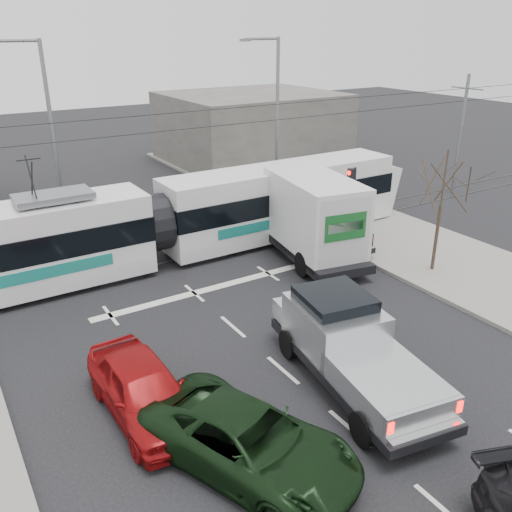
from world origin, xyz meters
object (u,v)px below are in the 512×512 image
traffic_signal (352,190)px  street_lamp_far (48,127)px  silver_pickup (348,343)px  navy_pickup (321,225)px  street_lamp_near (274,113)px  green_car (248,441)px  bare_tree (444,184)px  box_truck (307,216)px  red_car (143,389)px  tram (154,224)px

traffic_signal → street_lamp_far: size_ratio=0.40×
street_lamp_far → silver_pickup: size_ratio=1.33×
navy_pickup → street_lamp_far: bearing=139.7°
traffic_signal → silver_pickup: traffic_signal is taller
street_lamp_near → green_car: (-11.88, -16.72, -4.36)m
bare_tree → box_truck: bare_tree is taller
navy_pickup → green_car: bearing=-133.5°
street_lamp_far → red_car: (-1.72, -15.68, -4.32)m
box_truck → navy_pickup: (1.28, 0.56, -0.82)m
tram → traffic_signal: bearing=-19.7°
traffic_signal → street_lamp_near: bearing=83.6°
box_truck → silver_pickup: bearing=-109.8°
street_lamp_near → tram: 10.74m
green_car → red_car: bearing=92.4°
green_car → navy_pickup: bearing=23.4°
traffic_signal → green_car: bearing=-140.1°
traffic_signal → bare_tree: bearing=-74.2°
street_lamp_near → street_lamp_far: (-11.50, 2.00, 0.00)m
bare_tree → street_lamp_near: (-0.29, 11.50, 1.32)m
traffic_signal → red_car: (-12.38, -6.18, -1.95)m
silver_pickup → navy_pickup: silver_pickup is taller
traffic_signal → green_car: size_ratio=0.67×
bare_tree → box_truck: 5.78m
traffic_signal → box_truck: size_ratio=0.46×
bare_tree → street_lamp_far: bearing=131.1°
street_lamp_far → box_truck: size_ratio=1.16×
street_lamp_near → silver_pickup: (-7.69, -15.28, -3.94)m
traffic_signal → street_lamp_near: street_lamp_near is taller
street_lamp_near → box_truck: size_ratio=1.16×
street_lamp_near → traffic_signal: bearing=-96.4°
silver_pickup → box_truck: bearing=69.7°
navy_pickup → red_car: bearing=-146.9°
box_truck → street_lamp_near: bearing=76.9°
bare_tree → tram: (-9.42, 6.92, -1.98)m
traffic_signal → tram: tram is taller
navy_pickup → green_car: (-10.08, -10.04, -0.27)m
street_lamp_near → green_car: street_lamp_near is taller
bare_tree → silver_pickup: bare_tree is taller
navy_pickup → red_car: (-11.42, -6.99, -0.23)m
tram → box_truck: tram is taller
bare_tree → street_lamp_near: size_ratio=0.56×
street_lamp_far → green_car: 19.23m
navy_pickup → box_truck: bearing=-155.0°
tram → green_car: (-2.75, -12.14, -1.07)m
tram → box_truck: 6.60m
bare_tree → green_car: (-12.17, -5.22, -3.04)m
street_lamp_far → red_car: street_lamp_far is taller
green_car → bare_tree: bearing=1.8°
street_lamp_near → red_car: street_lamp_near is taller
traffic_signal → silver_pickup: 10.48m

